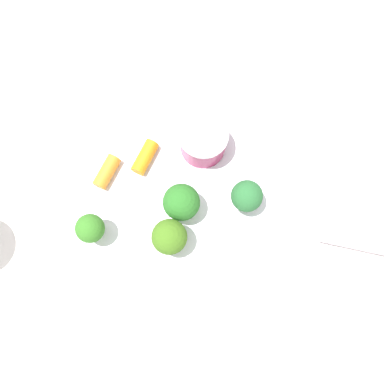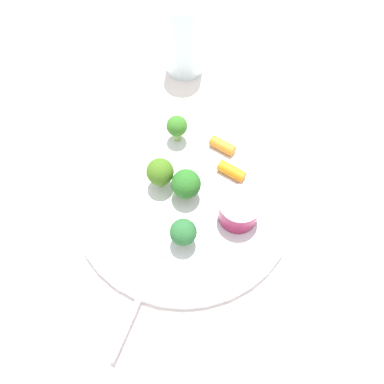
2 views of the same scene
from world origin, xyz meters
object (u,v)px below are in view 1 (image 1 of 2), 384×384
Objects in this scene: carrot_stick_0 at (145,157)px; broccoli_floret_0 at (169,237)px; sauce_cup at (203,141)px; broccoli_floret_1 at (247,196)px; broccoli_floret_2 at (183,200)px; broccoli_floret_3 at (90,229)px; napkin at (320,45)px; plate at (186,211)px; fork at (311,237)px; carrot_stick_1 at (107,171)px.

broccoli_floret_0 is at bearing 42.93° from carrot_stick_0.
sauce_cup is 1.22× the size of broccoli_floret_1.
sauce_cup reaches higher than carrot_stick_0.
broccoli_floret_3 is (0.07, -0.07, 0.00)m from broccoli_floret_2.
carrot_stick_0 reaches higher than napkin.
plate is 0.14m from fork.
broccoli_floret_3 reaches higher than sauce_cup.
sauce_cup is at bearing -106.17° from fork.
broccoli_floret_2 is 1.23× the size of carrot_stick_0.
broccoli_floret_1 reaches higher than napkin.
napkin is (-0.31, 0.06, -0.04)m from broccoli_floret_0.
broccoli_floret_2 reaches higher than plate.
sauce_cup is 0.12m from broccoli_floret_0.
sauce_cup is at bearing -168.93° from plate.
broccoli_floret_3 is at bearing 17.46° from carrot_stick_1.
broccoli_floret_0 reaches higher than fork.
carrot_stick_1 is at bearing -30.52° from napkin.
fork is at bearing 97.45° from carrot_stick_1.
broccoli_floret_1 reaches higher than fork.
plate is at bearing 63.45° from carrot_stick_0.
broccoli_floret_2 is 0.07m from carrot_stick_0.
sauce_cup is 0.16m from fork.
plate is 6.75× the size of broccoli_floret_1.
broccoli_floret_2 is at bearing -124.99° from plate.
broccoli_floret_2 is at bearing 64.18° from carrot_stick_0.
sauce_cup is 1.39× the size of carrot_stick_0.
carrot_stick_1 reaches higher than fork.
broccoli_floret_2 is (0.07, 0.01, 0.01)m from sauce_cup.
broccoli_floret_2 is 0.28m from napkin.
broccoli_floret_0 is 0.16m from fork.
plate is 0.28m from napkin.
plate reaches higher than napkin.
sauce_cup is 0.07m from broccoli_floret_2.
broccoli_floret_2 is (-0.00, -0.01, 0.03)m from plate.
broccoli_floret_3 is (0.14, -0.06, 0.01)m from sauce_cup.
sauce_cup is at bearing 131.67° from carrot_stick_1.
carrot_stick_1 is at bearing -48.33° from sauce_cup.
carrot_stick_0 is at bearing -51.85° from sauce_cup.
sauce_cup is 1.13× the size of broccoli_floret_2.
broccoli_floret_3 is (0.07, -0.08, 0.03)m from plate.
napkin is at bearing 157.65° from broccoli_floret_3.
plate is 6.77× the size of broccoli_floret_3.
broccoli_floret_1 reaches higher than carrot_stick_1.
broccoli_floret_1 is at bearing 123.50° from plate.
plate is at bearing -12.59° from napkin.
broccoli_floret_0 reaches higher than plate.
carrot_stick_1 is (-0.00, -0.10, 0.01)m from plate.
broccoli_floret_0 reaches higher than broccoli_floret_3.
broccoli_floret_3 is at bearing -70.77° from broccoli_floret_0.
broccoli_floret_3 is 0.07m from carrot_stick_1.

